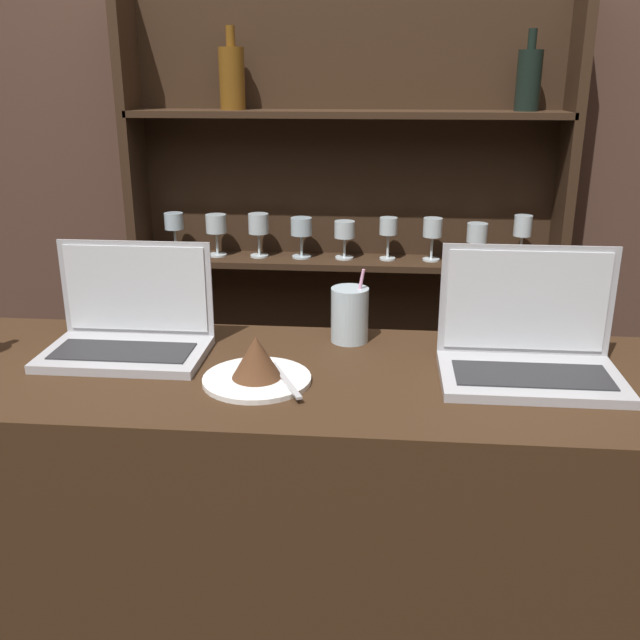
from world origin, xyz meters
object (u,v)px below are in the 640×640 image
Objects in this scene: laptop_near at (129,329)px; cake_plate at (257,365)px; water_glass at (350,315)px; laptop_far at (529,347)px.

cake_plate is (0.29, -0.13, -0.02)m from laptop_near.
water_glass is (0.16, 0.24, 0.03)m from cake_plate.
laptop_near is 0.47m from water_glass.
cake_plate is at bearing -170.72° from laptop_far.
laptop_far reaches higher than cake_plate.
water_glass reaches higher than cake_plate.
laptop_far is at bearing 9.28° from cake_plate.
laptop_far is at bearing -23.33° from water_glass.
water_glass is at bearing 156.67° from laptop_far.
laptop_far is (0.81, -0.05, 0.00)m from laptop_near.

